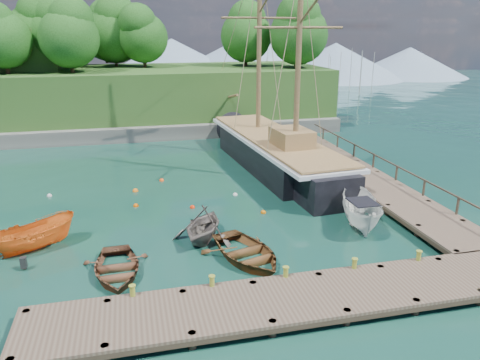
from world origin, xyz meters
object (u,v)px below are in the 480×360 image
at_px(rowboat_0, 117,275).
at_px(cabin_boat_white, 361,227).
at_px(motorboat_orange, 35,249).
at_px(rowboat_2, 247,260).
at_px(schooner, 275,154).
at_px(rowboat_1, 203,240).

bearing_deg(rowboat_0, cabin_boat_white, 7.91).
relative_size(rowboat_0, motorboat_orange, 0.99).
bearing_deg(rowboat_2, schooner, 51.19).
relative_size(rowboat_0, rowboat_1, 1.14).
distance_m(rowboat_0, motorboat_orange, 5.11).
height_order(rowboat_1, motorboat_orange, rowboat_1).
xyz_separation_m(cabin_boat_white, schooner, (-1.17, 11.59, 1.02)).
bearing_deg(motorboat_orange, schooner, -83.27).
distance_m(cabin_boat_white, schooner, 11.69).
xyz_separation_m(motorboat_orange, cabin_boat_white, (16.44, -1.19, 0.00)).
distance_m(motorboat_orange, cabin_boat_white, 16.49).
xyz_separation_m(rowboat_2, motorboat_orange, (-9.62, 3.35, 0.00)).
bearing_deg(rowboat_1, motorboat_orange, -158.43).
relative_size(rowboat_1, cabin_boat_white, 0.74).
distance_m(rowboat_2, cabin_boat_white, 7.16).
xyz_separation_m(rowboat_1, motorboat_orange, (-8.02, 0.83, 0.00)).
height_order(rowboat_2, cabin_boat_white, cabin_boat_white).
bearing_deg(schooner, cabin_boat_white, -89.05).
relative_size(rowboat_0, schooner, 0.16).
height_order(rowboat_0, motorboat_orange, motorboat_orange).
bearing_deg(motorboat_orange, rowboat_0, -158.78).
height_order(rowboat_0, rowboat_2, rowboat_2).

